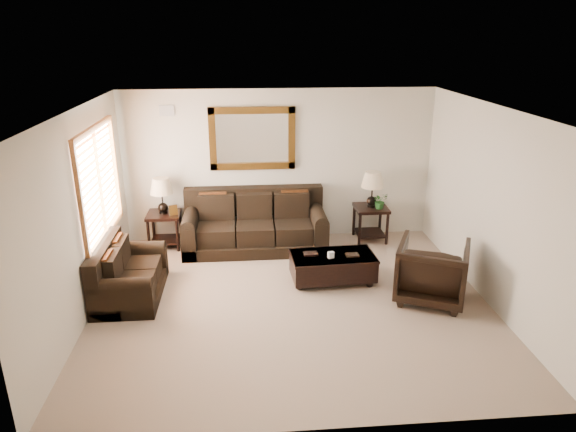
{
  "coord_description": "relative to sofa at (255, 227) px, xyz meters",
  "views": [
    {
      "loc": [
        -0.61,
        -6.41,
        3.63
      ],
      "look_at": [
        -0.0,
        0.6,
        1.08
      ],
      "focal_mm": 32.0,
      "sensor_mm": 36.0,
      "label": 1
    }
  ],
  "objects": [
    {
      "name": "window",
      "position": [
        -2.23,
        -1.12,
        1.19
      ],
      "size": [
        0.07,
        1.96,
        1.66
      ],
      "color": "white",
      "rests_on": "room"
    },
    {
      "name": "end_table_right",
      "position": [
        2.1,
        0.15,
        0.47
      ],
      "size": [
        0.58,
        0.58,
        1.28
      ],
      "color": "black",
      "rests_on": "room"
    },
    {
      "name": "room",
      "position": [
        0.47,
        -2.02,
        0.99
      ],
      "size": [
        5.51,
        5.01,
        2.71
      ],
      "color": "gray",
      "rests_on": "ground"
    },
    {
      "name": "armchair",
      "position": [
        2.44,
        -2.1,
        0.11
      ],
      "size": [
        1.21,
        1.18,
        0.96
      ],
      "primitive_type": "imported",
      "rotation": [
        0.0,
        0.0,
        2.71
      ],
      "color": "black",
      "rests_on": "floor"
    },
    {
      "name": "potted_plant",
      "position": [
        2.23,
        0.05,
        0.38
      ],
      "size": [
        0.34,
        0.36,
        0.23
      ],
      "primitive_type": "imported",
      "rotation": [
        0.0,
        0.0,
        0.32
      ],
      "color": "#23541C",
      "rests_on": "end_table_right"
    },
    {
      "name": "air_vent",
      "position": [
        -1.43,
        0.46,
        1.99
      ],
      "size": [
        0.25,
        0.02,
        0.18
      ],
      "primitive_type": "cube",
      "color": "#999999",
      "rests_on": "room"
    },
    {
      "name": "mirror",
      "position": [
        0.0,
        0.45,
        1.49
      ],
      "size": [
        1.5,
        0.06,
        1.1
      ],
      "color": "#44230D",
      "rests_on": "room"
    },
    {
      "name": "sofa",
      "position": [
        0.0,
        0.0,
        0.0
      ],
      "size": [
        2.46,
        1.06,
        1.01
      ],
      "color": "black",
      "rests_on": "room"
    },
    {
      "name": "loveseat",
      "position": [
        -1.88,
        -1.64,
        -0.06
      ],
      "size": [
        0.86,
        1.45,
        0.82
      ],
      "rotation": [
        0.0,
        0.0,
        1.57
      ],
      "color": "black",
      "rests_on": "room"
    },
    {
      "name": "end_table_left",
      "position": [
        -1.58,
        0.16,
        0.45
      ],
      "size": [
        0.57,
        0.57,
        1.26
      ],
      "color": "black",
      "rests_on": "room"
    },
    {
      "name": "coffee_table",
      "position": [
        1.14,
        -1.43,
        -0.1
      ],
      "size": [
        1.3,
        0.75,
        0.54
      ],
      "rotation": [
        0.0,
        0.0,
        0.06
      ],
      "color": "black",
      "rests_on": "room"
    }
  ]
}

